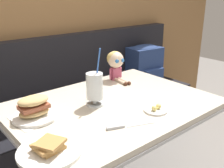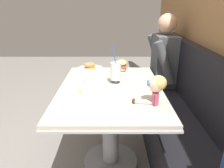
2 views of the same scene
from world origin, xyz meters
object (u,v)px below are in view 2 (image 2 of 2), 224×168
(milkshake_glass, at_px, (116,72))
(diner_patron, at_px, (161,60))
(sandwich_plate, at_px, (122,67))
(butter_saucer, at_px, (80,92))
(toast_plate, at_px, (90,68))
(butter_knife, at_px, (83,81))
(seated_doll, at_px, (156,86))

(milkshake_glass, height_order, diner_patron, diner_patron)
(sandwich_plate, height_order, butter_saucer, sandwich_plate)
(toast_plate, distance_m, butter_knife, 0.35)
(butter_knife, bearing_deg, milkshake_glass, 79.63)
(milkshake_glass, xyz_separation_m, butter_saucer, (0.19, -0.27, -0.09))
(butter_knife, height_order, seated_doll, seated_doll)
(butter_knife, bearing_deg, seated_doll, 51.92)
(butter_knife, bearing_deg, butter_saucer, 3.17)
(milkshake_glass, relative_size, sandwich_plate, 1.43)
(sandwich_plate, distance_m, seated_doll, 0.72)
(sandwich_plate, distance_m, butter_saucer, 0.61)
(seated_doll, bearing_deg, diner_patron, 165.90)
(toast_plate, xyz_separation_m, butter_saucer, (0.59, -0.02, -0.01))
(sandwich_plate, bearing_deg, seated_doll, 15.64)
(milkshake_glass, xyz_separation_m, seated_doll, (0.37, 0.25, 0.03))
(seated_doll, bearing_deg, butter_knife, -128.08)
(butter_knife, bearing_deg, sandwich_plate, 128.05)
(sandwich_plate, height_order, diner_patron, diner_patron)
(butter_saucer, distance_m, diner_patron, 1.25)
(sandwich_plate, height_order, butter_knife, sandwich_plate)
(sandwich_plate, relative_size, butter_saucer, 1.83)
(milkshake_glass, bearing_deg, sandwich_plate, 168.93)
(milkshake_glass, distance_m, sandwich_plate, 0.33)
(butter_saucer, bearing_deg, sandwich_plate, 147.29)
(toast_plate, height_order, butter_saucer, toast_plate)
(milkshake_glass, bearing_deg, seated_doll, 34.72)
(sandwich_plate, xyz_separation_m, butter_knife, (0.27, -0.34, -0.04))
(milkshake_glass, distance_m, diner_patron, 0.94)
(milkshake_glass, relative_size, butter_knife, 1.39)
(sandwich_plate, bearing_deg, butter_knife, -51.95)
(butter_saucer, relative_size, butter_knife, 0.53)
(sandwich_plate, bearing_deg, milkshake_glass, -11.07)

